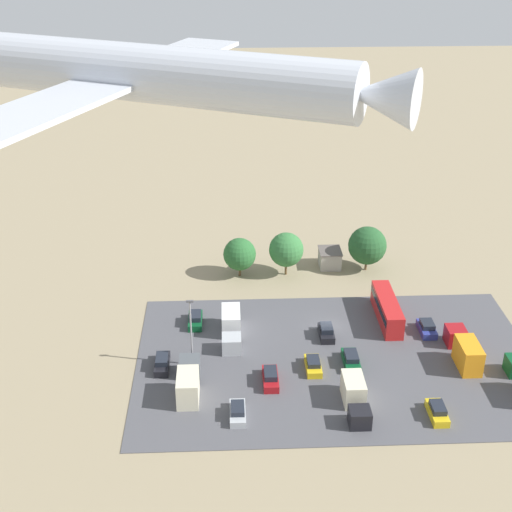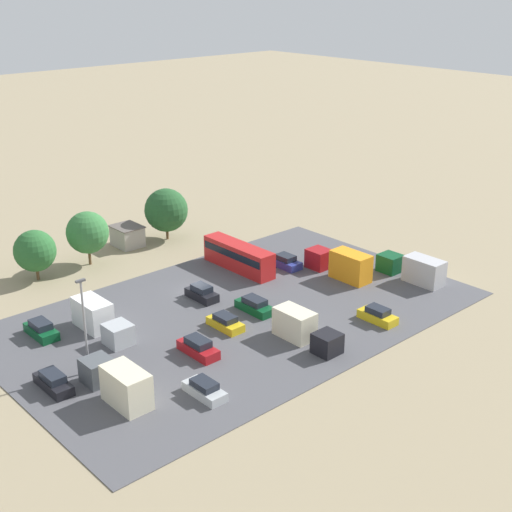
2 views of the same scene
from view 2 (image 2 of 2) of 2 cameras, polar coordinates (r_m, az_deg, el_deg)
name	(u,v)px [view 2 (image 2 of 2)]	position (r m, az deg, el deg)	size (l,w,h in m)	color
ground_plane	(195,292)	(81.98, -4.93, -2.91)	(400.00, 400.00, 0.00)	gray
parking_lot_surface	(238,314)	(76.61, -1.47, -4.63)	(50.04, 31.27, 0.08)	#4C4C51
shed_building	(127,236)	(96.66, -10.24, 1.59)	(3.47, 4.05, 2.80)	#9E998E
bus	(239,256)	(87.27, -1.39, 0.02)	(2.45, 10.69, 3.24)	red
parked_car_0	(378,315)	(75.72, 9.71, -4.71)	(1.78, 4.20, 1.56)	gold
parked_car_1	(204,390)	(62.39, -4.15, -10.61)	(1.78, 4.27, 1.45)	#ADB2B7
parked_car_2	(286,262)	(88.29, 2.39, -0.48)	(1.94, 4.09, 1.60)	navy
parked_car_3	(41,330)	(74.85, -16.81, -5.67)	(1.86, 4.36, 1.63)	#0C4723
parked_car_4	(255,306)	(76.71, -0.11, -4.01)	(1.87, 4.60, 1.57)	#0C4723
parked_car_5	(225,323)	(73.34, -2.47, -5.34)	(1.83, 4.19, 1.45)	gold
parked_car_6	(53,382)	(65.57, -15.90, -9.69)	(1.73, 4.56, 1.57)	black
parked_car_7	(198,348)	(68.64, -4.65, -7.32)	(1.82, 4.58, 1.66)	maroon
parked_car_8	(202,293)	(79.82, -4.36, -2.99)	(1.83, 4.07, 1.65)	black
parked_truck_0	(100,319)	(73.86, -12.40, -4.98)	(2.45, 8.38, 3.04)	#ADB2B7
parked_truck_1	(414,269)	(86.33, 12.54, -1.00)	(2.42, 8.53, 3.07)	#0C4723
parked_truck_2	(118,382)	(62.61, -10.99, -9.90)	(2.49, 8.29, 3.26)	#4C5156
parked_truck_3	(341,264)	(85.84, 6.85, -0.65)	(2.45, 8.86, 3.38)	maroon
parked_truck_4	(304,329)	(70.54, 3.83, -5.85)	(2.38, 7.61, 2.94)	black
tree_near_shed	(35,251)	(87.64, -17.27, 0.40)	(4.97, 4.97, 6.15)	brown
tree_apron_mid	(87,233)	(90.47, -13.33, 1.84)	(5.26, 5.26, 6.86)	brown
tree_apron_far	(166,210)	(97.51, -7.20, 3.66)	(5.91, 5.91, 7.12)	brown
light_pole_lot_centre	(85,323)	(65.25, -13.56, -5.21)	(0.90, 0.28, 9.20)	gray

